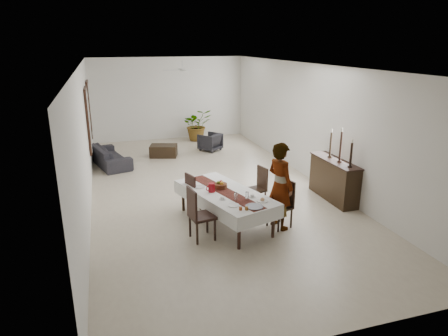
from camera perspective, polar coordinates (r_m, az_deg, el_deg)
The scene contains 86 objects.
floor at distance 10.79m, azimuth -2.31°, elevation -2.78°, with size 6.00×12.00×0.00m, color beige.
ceiling at distance 10.13m, azimuth -2.54°, elevation 14.44°, with size 6.00×12.00×0.02m, color white.
wall_back at distance 16.14m, azimuth -7.91°, elevation 9.77°, with size 6.00×0.02×3.20m, color white.
wall_front at distance 5.05m, azimuth 15.32°, elevation -8.40°, with size 6.00×0.02×3.20m, color white.
wall_left at distance 10.04m, azimuth -19.27°, elevation 4.20°, with size 0.02×12.00×3.20m, color white.
wall_right at distance 11.45m, azimuth 12.35°, elevation 6.35°, with size 0.02×12.00×3.20m, color white.
dining_table_top at distance 8.47m, azimuth 0.12°, elevation -3.59°, with size 0.96×2.30×0.05m, color black.
table_leg_fl at distance 7.58m, azimuth 2.16°, elevation -9.25°, with size 0.07×0.07×0.67m, color black.
table_leg_fr at distance 8.06m, azimuth 7.05°, elevation -7.67°, with size 0.07×0.07×0.67m, color black.
table_leg_bl at distance 9.27m, azimuth -5.86°, elevation -4.15°, with size 0.07×0.07×0.67m, color black.
table_leg_br at distance 9.67m, azimuth -1.46°, elevation -3.13°, with size 0.07×0.07×0.67m, color black.
tablecloth_top at distance 8.46m, azimuth 0.12°, elevation -3.41°, with size 1.13×2.47×0.01m, color white.
tablecloth_drape_left at distance 8.23m, azimuth -3.11°, elevation -5.10°, with size 0.01×2.47×0.29m, color white.
tablecloth_drape_right at distance 8.82m, azimuth 3.14°, elevation -3.52°, with size 0.01×2.47×0.29m, color white.
tablecloth_drape_near at distance 7.61m, azimuth 5.39°, elevation -7.13°, with size 1.13×0.01×0.29m, color white.
tablecloth_drape_far at distance 9.49m, azimuth -4.07°, elevation -1.98°, with size 1.13×0.01×0.29m, color white.
table_runner at distance 8.46m, azimuth 0.12°, elevation -3.36°, with size 0.34×2.39×0.00m, color maroon.
red_pitcher at distance 8.42m, azimuth -1.78°, elevation -2.80°, with size 0.14×0.14×0.19m, color maroon.
pitcher_handle at distance 8.37m, azimuth -2.25°, elevation -2.91°, with size 0.11×0.11×0.02m, color maroon.
wine_glass_near at distance 8.02m, azimuth 3.31°, elevation -3.98°, with size 0.07×0.07×0.16m, color white.
wine_glass_mid at distance 7.98m, azimuth 1.69°, elevation -4.09°, with size 0.07×0.07×0.16m, color white.
teacup_right at distance 8.18m, azimuth 4.07°, elevation -3.97°, with size 0.09×0.09×0.06m, color silver.
saucer_right at distance 8.19m, azimuth 4.06°, elevation -4.12°, with size 0.14×0.14×0.01m, color silver.
teacup_left at distance 8.04m, azimuth -0.22°, elevation -4.31°, with size 0.09×0.09×0.06m, color white.
saucer_left at distance 8.05m, azimuth -0.22°, elevation -4.46°, with size 0.14×0.14×0.01m, color silver.
plate_near_right at distance 8.00m, azimuth 5.50°, elevation -4.69°, with size 0.23×0.23×0.01m, color silver.
bread_near_right at distance 7.99m, azimuth 5.50°, elevation -4.51°, with size 0.09×0.09×0.09m, color tan.
plate_near_left at distance 7.76m, azimuth 1.36°, elevation -5.33°, with size 0.23×0.23×0.01m, color silver.
plate_far_left at distance 8.72m, azimuth -3.50°, elevation -2.70°, with size 0.23×0.23×0.01m, color silver.
serving_tray at distance 7.71m, azimuth 4.36°, elevation -5.52°, with size 0.34×0.34×0.02m, color #3E3E43.
jam_jar_a at distance 7.56m, azimuth 3.24°, elevation -5.77°, with size 0.06×0.06×0.07m, color #8D4B14.
jam_jar_b at distance 7.54m, azimuth 2.39°, elevation -5.79°, with size 0.06×0.06×0.07m, color #8F3B14.
fruit_basket at distance 8.65m, azimuth -0.51°, elevation -2.55°, with size 0.29×0.29×0.10m, color brown.
fruit_red at distance 8.66m, azimuth -0.42°, elevation -2.03°, with size 0.09×0.09×0.09m, color #A21910.
fruit_green at distance 8.63m, azimuth -0.83°, elevation -2.09°, with size 0.08×0.08×0.08m, color olive.
fruit_yellow at distance 8.59m, azimuth -0.33°, elevation -2.19°, with size 0.08×0.08×0.08m, color gold.
chair_right_near_seat at distance 8.48m, azimuth 7.97°, elevation -5.54°, with size 0.43×0.43×0.05m, color black.
chair_right_near_leg_fl at distance 8.57m, azimuth 9.58°, elevation -7.10°, with size 0.04×0.04×0.43m, color black.
chair_right_near_leg_fr at distance 8.80m, azimuth 7.99°, elevation -6.34°, with size 0.04×0.04×0.43m, color black.
chair_right_near_leg_bl at distance 8.35m, azimuth 7.80°, elevation -7.71°, with size 0.04×0.04×0.43m, color black.
chair_right_near_leg_br at distance 8.58m, azimuth 6.23°, elevation -6.90°, with size 0.04×0.04×0.43m, color black.
chair_right_near_back at distance 8.49m, azimuth 9.04°, elevation -3.41°, with size 0.43×0.04×0.55m, color black.
chair_right_far_seat at distance 9.44m, azimuth 4.53°, elevation -3.11°, with size 0.41×0.41×0.05m, color black.
chair_right_far_leg_fl at distance 9.49m, azimuth 5.90°, elevation -4.51°, with size 0.04×0.04×0.40m, color black.
chair_right_far_leg_fr at distance 9.74m, azimuth 4.76°, elevation -3.87°, with size 0.04×0.04×0.40m, color black.
chair_right_far_leg_bl at distance 9.31m, azimuth 4.21°, elevation -4.91°, with size 0.04×0.04×0.40m, color black.
chair_right_far_leg_br at distance 9.57m, azimuth 3.10°, elevation -4.24°, with size 0.04×0.04×0.40m, color black.
chair_right_far_back at distance 9.45m, azimuth 5.50°, elevation -1.33°, with size 0.41×0.04×0.52m, color black.
chair_left_near_seat at distance 7.90m, azimuth -3.14°, elevation -6.92°, with size 0.46×0.46×0.05m, color black.
chair_left_near_leg_fl at distance 8.11m, azimuth -4.87°, elevation -8.28°, with size 0.05×0.05×0.45m, color black.
chair_left_near_leg_fr at distance 7.79m, azimuth -3.85°, elevation -9.38°, with size 0.05×0.05×0.45m, color black.
chair_left_near_leg_bl at distance 8.24m, azimuth -2.41°, elevation -7.80°, with size 0.05×0.05×0.45m, color black.
chair_left_near_leg_br at distance 7.93m, azimuth -1.31°, elevation -8.86°, with size 0.05×0.05×0.45m, color black.
chair_left_near_back at distance 7.71m, azimuth -4.62°, elevation -5.07°, with size 0.46×0.04×0.59m, color black.
chair_left_far_seat at distance 9.04m, azimuth -3.76°, elevation -4.02°, with size 0.41×0.41×0.05m, color black.
chair_left_far_leg_fl at distance 9.18m, azimuth -5.20°, elevation -5.25°, with size 0.04×0.04×0.41m, color black.
chair_left_far_leg_fr at distance 8.91m, azimuth -4.08°, elevation -5.95°, with size 0.04×0.04×0.41m, color black.
chair_left_far_leg_bl at distance 9.34m, azimuth -3.41°, elevation -4.79°, with size 0.04×0.04×0.41m, color black.
chair_left_far_leg_br at distance 9.08m, azimuth -2.26°, elevation -5.46°, with size 0.04×0.04×0.41m, color black.
chair_left_far_back at distance 8.85m, azimuth -4.83°, elevation -2.58°, with size 0.41×0.04×0.53m, color black.
woman at distance 8.30m, azimuth 8.01°, elevation -2.55°, with size 0.67×0.44×1.85m, color gray.
sideboard_body at distance 10.23m, azimuth 15.41°, elevation -1.69°, with size 0.43×1.63×0.98m, color black.
sideboard_top at distance 10.08m, azimuth 15.64°, elevation 1.01°, with size 0.48×1.69×0.03m, color black.
candlestick_near_base at distance 9.60m, azimuth 17.54°, elevation 0.22°, with size 0.11×0.11×0.03m, color black.
candlestick_near_shaft at distance 9.52m, azimuth 17.69°, elevation 1.87°, with size 0.05×0.05×0.54m, color black.
candlestick_near_candle at distance 9.44m, azimuth 17.87°, elevation 3.70°, with size 0.04×0.04×0.09m, color #EEE8CE.
candlestick_mid_base at distance 9.94m, azimuth 16.15°, elevation 0.93°, with size 0.11×0.11×0.03m, color black.
candlestick_mid_shaft at distance 9.84m, azimuth 16.33°, elevation 2.99°, with size 0.05×0.05×0.70m, color black.
candlestick_mid_candle at distance 9.76m, azimuth 16.53°, elevation 5.24°, with size 0.04×0.04×0.09m, color beige.
candlestick_far_base at distance 10.29m, azimuth 14.86°, elevation 1.60°, with size 0.11×0.11×0.03m, color black.
candlestick_far_shaft at distance 10.21m, azimuth 15.00°, elevation 3.30°, with size 0.05×0.05×0.60m, color black.
candlestick_far_candle at distance 10.13m, azimuth 15.15°, elevation 5.17°, with size 0.04×0.04×0.09m, color beige.
sofa at distance 13.15m, azimuth -15.99°, elevation 1.69°, with size 2.07×0.81×0.60m, color #2A272D.
armchair at distance 14.36m, azimuth -2.00°, elevation 3.74°, with size 0.68×0.70×0.63m, color #252328.
coffee_table at distance 13.78m, azimuth -8.62°, elevation 2.45°, with size 0.89×0.59×0.40m, color black.
potted_plant at distance 15.88m, azimuth -3.88°, elevation 6.19°, with size 1.12×0.97×1.24m, color #396026.
mirror_frame_near at distance 12.19m, azimuth -18.83°, elevation 6.48°, with size 0.06×1.05×1.85m, color black.
mirror_glass_near at distance 12.19m, azimuth -18.66°, elevation 6.50°, with size 0.01×0.90×1.70m, color silver.
mirror_frame_far at distance 14.26m, azimuth -18.68°, elevation 8.00°, with size 0.06×1.05×1.85m, color black.
mirror_glass_far at distance 14.26m, azimuth -18.54°, elevation 8.01°, with size 0.01×0.90×1.70m, color white.
fan_rod at distance 13.06m, azimuth -5.96°, elevation 14.64°, with size 0.04×0.04×0.20m, color silver.
fan_hub at distance 13.07m, azimuth -5.93°, elevation 13.76°, with size 0.16×0.16×0.08m, color silver.
fan_blade_n at distance 13.41m, azimuth -6.24°, elevation 13.85°, with size 0.10×0.55×0.01m, color silver.
fan_blade_s at distance 12.73m, azimuth -5.62°, elevation 13.67°, with size 0.10×0.55×0.01m, color white.
fan_blade_e at distance 13.14m, azimuth -4.39°, elevation 13.83°, with size 0.55×0.10×0.01m, color white.
fan_blade_w at distance 13.00m, azimuth -7.49°, elevation 13.69°, with size 0.55×0.10×0.01m, color silver.
Camera 1 is at (-2.54, -9.79, 3.76)m, focal length 32.00 mm.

